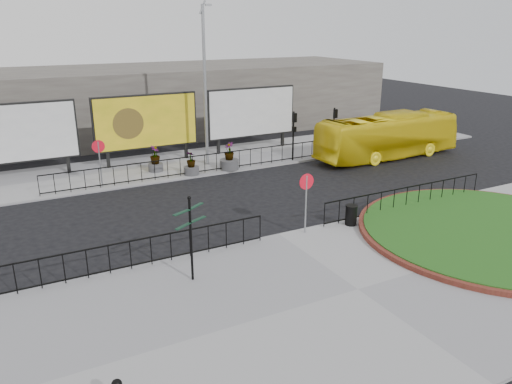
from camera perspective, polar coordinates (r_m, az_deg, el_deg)
ground at (r=20.14m, az=2.58°, el=-5.08°), size 90.00×90.00×0.00m
pavement_near at (r=16.46m, az=11.55°, el=-11.01°), size 30.00×10.00×0.12m
pavement_far at (r=30.48m, az=-8.89°, el=3.16°), size 44.00×6.00×0.12m
brick_edge at (r=22.10m, az=25.24°, el=-4.14°), size 10.40×10.40×0.18m
grass_lawn at (r=22.10m, az=25.25°, el=-4.09°), size 10.00×10.00×0.22m
railing_near_left at (r=17.58m, az=-14.14°, el=-6.97°), size 10.00×0.10×1.10m
railing_near_right at (r=23.45m, az=16.83°, el=-0.63°), size 9.00×0.10×1.10m
railing_far at (r=28.22m, az=-5.21°, el=3.34°), size 18.00×0.10×1.10m
speed_sign_far at (r=26.38m, az=-17.50°, el=4.25°), size 0.64×0.07×2.47m
speed_sign_near at (r=19.64m, az=5.76°, el=0.20°), size 0.64×0.07×2.47m
billboard_left at (r=29.36m, az=-25.72°, el=6.04°), size 6.20×0.31×4.10m
billboard_mid at (r=30.39m, az=-12.43°, el=7.82°), size 6.20×0.31×4.10m
billboard_right at (r=32.91m, az=-0.52°, el=9.07°), size 6.20×0.31×4.10m
lamp_post at (r=29.17m, az=-5.84°, el=12.15°), size 0.74×0.18×9.23m
signal_pole_a at (r=30.39m, az=4.35°, el=7.24°), size 0.22×0.26×3.00m
signal_pole_b at (r=32.06m, az=8.95°, el=7.67°), size 0.22×0.26×3.00m
building_backdrop at (r=39.41m, az=-13.97°, el=9.98°), size 40.00×10.00×5.00m
fingerpost_sign at (r=16.04m, az=-7.49°, el=-4.35°), size 1.29×0.82×2.91m
litter_bin at (r=21.15m, az=10.82°, el=-2.59°), size 0.52×0.52×0.86m
bus at (r=32.59m, az=14.85°, el=6.19°), size 10.06×2.59×2.79m
planter_a at (r=28.90m, az=-11.45°, el=3.54°), size 0.84×0.84×1.48m
planter_b at (r=27.93m, az=-7.41°, el=2.95°), size 0.85×0.85×1.32m
planter_c at (r=28.77m, az=-3.08°, el=3.67°), size 1.09×1.09×1.58m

